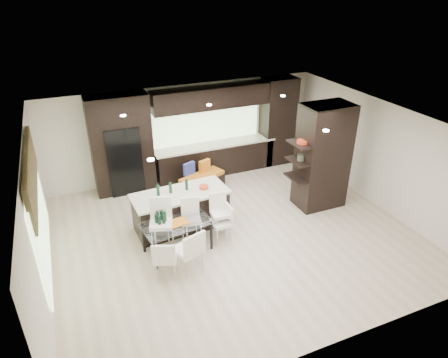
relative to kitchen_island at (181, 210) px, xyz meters
name	(u,v)px	position (x,y,z in m)	size (l,w,h in m)	color
ground	(234,233)	(1.04, -0.75, -0.46)	(8.00, 8.00, 0.00)	beige
back_wall	(185,131)	(1.04, 2.75, 0.89)	(8.00, 0.02, 2.70)	silver
left_wall	(37,222)	(-2.96, -0.75, 0.89)	(0.02, 7.00, 2.70)	silver
right_wall	(378,154)	(5.04, -0.75, 0.89)	(0.02, 7.00, 2.70)	silver
ceiling	(235,124)	(1.04, -0.75, 2.24)	(8.00, 7.00, 0.02)	white
window_left	(40,216)	(-2.92, -0.55, 0.89)	(0.04, 3.20, 1.90)	#B2D199
window_back	(205,122)	(1.64, 2.71, 1.09)	(3.40, 0.04, 1.20)	#B2D199
stone_accent	(31,173)	(-2.89, -0.55, 1.79)	(0.08, 3.00, 0.80)	brown
ceiling_spots	(231,121)	(1.04, -0.50, 2.22)	(4.00, 3.00, 0.02)	white
back_cabinetry	(205,132)	(1.54, 2.42, 0.89)	(6.80, 0.68, 2.70)	black
refrigerator	(123,159)	(-0.86, 2.37, 0.49)	(0.90, 0.68, 1.90)	black
partition_column	(323,157)	(3.64, -0.35, 0.89)	(1.20, 0.80, 2.70)	black
kitchen_island	(181,210)	(0.00, 0.00, 0.00)	(2.21, 0.95, 0.92)	black
stool_left	(162,233)	(-0.68, -0.81, 0.06)	(0.46, 0.46, 1.04)	white
stool_mid	(192,228)	(0.00, -0.78, -0.01)	(0.40, 0.40, 0.90)	white
stool_right	(220,221)	(0.68, -0.77, -0.02)	(0.39, 0.39, 0.88)	white
bench	(202,183)	(1.06, 1.47, -0.21)	(1.30, 0.50, 0.50)	black
floor_vase	(308,185)	(3.34, -0.27, 0.12)	(0.43, 0.43, 1.16)	#474D37
dining_table	(178,237)	(-0.36, -0.85, -0.11)	(1.47, 0.83, 0.71)	white
chair_near	(188,252)	(-0.36, -1.60, 0.01)	(0.51, 0.51, 0.94)	white
chair_far	(166,259)	(-0.81, -1.57, -0.04)	(0.45, 0.45, 0.84)	white
chair_end	(221,225)	(0.67, -0.85, -0.07)	(0.43, 0.43, 0.79)	white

